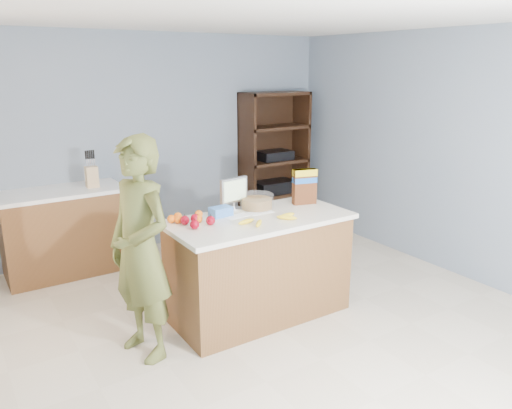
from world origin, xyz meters
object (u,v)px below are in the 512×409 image
person (140,250)px  tv (234,191)px  shelving_unit (272,163)px  cereal_box (305,184)px  counter_peninsula (259,271)px

person → tv: person is taller
shelving_unit → cereal_box: size_ratio=5.54×
tv → shelving_unit: bearing=47.0°
counter_peninsula → cereal_box: bearing=12.6°
tv → cereal_box: (0.63, -0.21, 0.03)m
shelving_unit → tv: (-1.60, -1.71, 0.19)m
counter_peninsula → tv: (-0.05, 0.34, 0.64)m
counter_peninsula → shelving_unit: (1.55, 2.05, 0.45)m
person → counter_peninsula: bearing=77.1°
counter_peninsula → tv: 0.73m
tv → cereal_box: 0.66m
counter_peninsula → cereal_box: (0.58, 0.13, 0.67)m
counter_peninsula → shelving_unit: 2.61m
shelving_unit → cereal_box: shelving_unit is taller
shelving_unit → counter_peninsula: bearing=-127.1°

